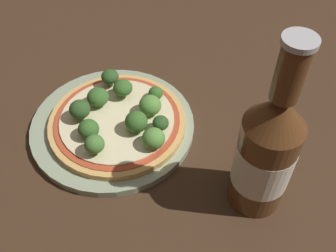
% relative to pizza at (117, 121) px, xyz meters
% --- Properties ---
extents(ground_plane, '(3.00, 3.00, 0.00)m').
position_rel_pizza_xyz_m(ground_plane, '(-0.03, 0.02, -0.02)').
color(ground_plane, '#3D2819').
extents(plate, '(0.25, 0.25, 0.01)m').
position_rel_pizza_xyz_m(plate, '(-0.01, -0.01, -0.01)').
color(plate, '#93A384').
rests_on(plate, ground_plane).
extents(pizza, '(0.20, 0.20, 0.01)m').
position_rel_pizza_xyz_m(pizza, '(0.00, 0.00, 0.00)').
color(pizza, tan).
rests_on(pizza, plate).
extents(broccoli_floret_0, '(0.03, 0.03, 0.03)m').
position_rel_pizza_xyz_m(broccoli_floret_0, '(-0.03, -0.04, 0.03)').
color(broccoli_floret_0, '#7A9E5B').
rests_on(broccoli_floret_0, pizza).
extents(broccoli_floret_1, '(0.03, 0.03, 0.03)m').
position_rel_pizza_xyz_m(broccoli_floret_1, '(0.01, -0.05, 0.02)').
color(broccoli_floret_1, '#7A9E5B').
rests_on(broccoli_floret_1, pizza).
extents(broccoli_floret_2, '(0.02, 0.02, 0.02)m').
position_rel_pizza_xyz_m(broccoli_floret_2, '(-0.01, 0.07, 0.02)').
color(broccoli_floret_2, '#7A9E5B').
rests_on(broccoli_floret_2, pizza).
extents(broccoli_floret_3, '(0.03, 0.03, 0.03)m').
position_rel_pizza_xyz_m(broccoli_floret_3, '(0.04, -0.05, 0.02)').
color(broccoli_floret_3, '#7A9E5B').
rests_on(broccoli_floret_3, pizza).
extents(broccoli_floret_4, '(0.03, 0.03, 0.03)m').
position_rel_pizza_xyz_m(broccoli_floret_4, '(-0.04, 0.03, 0.02)').
color(broccoli_floret_4, '#7A9E5B').
rests_on(broccoli_floret_4, pizza).
extents(broccoli_floret_5, '(0.03, 0.03, 0.03)m').
position_rel_pizza_xyz_m(broccoli_floret_5, '(0.04, 0.02, 0.02)').
color(broccoli_floret_5, '#7A9E5B').
rests_on(broccoli_floret_5, pizza).
extents(broccoli_floret_6, '(0.03, 0.03, 0.03)m').
position_rel_pizza_xyz_m(broccoli_floret_6, '(-0.07, 0.02, 0.02)').
color(broccoli_floret_6, '#7A9E5B').
rests_on(broccoli_floret_6, pizza).
extents(broccoli_floret_7, '(0.02, 0.02, 0.02)m').
position_rel_pizza_xyz_m(broccoli_floret_7, '(0.05, 0.05, 0.02)').
color(broccoli_floret_7, '#7A9E5B').
rests_on(broccoli_floret_7, pizza).
extents(broccoli_floret_8, '(0.03, 0.03, 0.03)m').
position_rel_pizza_xyz_m(broccoli_floret_8, '(0.01, 0.05, 0.02)').
color(broccoli_floret_8, '#7A9E5B').
rests_on(broccoli_floret_8, pizza).
extents(broccoli_floret_9, '(0.03, 0.03, 0.03)m').
position_rel_pizza_xyz_m(broccoli_floret_9, '(0.07, 0.02, 0.02)').
color(broccoli_floret_9, '#7A9E5B').
rests_on(broccoli_floret_9, pizza).
extents(broccoli_floret_10, '(0.03, 0.03, 0.03)m').
position_rel_pizza_xyz_m(broccoli_floret_10, '(-0.04, -0.01, 0.02)').
color(broccoli_floret_10, '#7A9E5B').
rests_on(broccoli_floret_10, pizza).
extents(beer_bottle, '(0.07, 0.07, 0.25)m').
position_rel_pizza_xyz_m(beer_bottle, '(0.20, 0.11, 0.07)').
color(beer_bottle, '#563319').
rests_on(beer_bottle, ground_plane).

